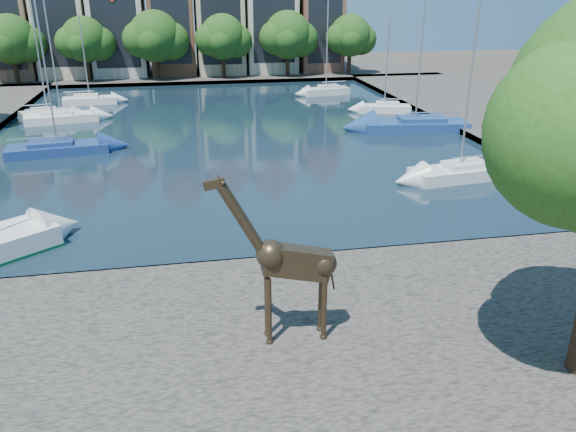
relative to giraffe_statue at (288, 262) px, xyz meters
name	(u,v)px	position (x,y,z in m)	size (l,w,h in m)	color
ground	(274,266)	(0.52, 5.87, -3.15)	(160.00, 160.00, 0.00)	#38332B
water_basin	(226,131)	(0.52, 29.87, -3.11)	(38.00, 50.00, 0.08)	black
near_quay	(312,363)	(0.52, -1.13, -2.90)	(50.00, 14.00, 0.50)	#545049
far_quay	(206,74)	(0.52, 61.87, -2.90)	(60.00, 16.00, 0.50)	#545049
right_quay	(510,117)	(25.52, 29.87, -2.90)	(14.00, 52.00, 0.50)	#545049
townhouse_west_end	(11,19)	(-22.48, 61.86, 4.21)	(5.44, 9.18, 14.93)	#855E48
townhouse_west_mid	(62,10)	(-16.48, 61.86, 5.09)	(5.94, 9.18, 16.79)	beige
townhouse_west_inner	(118,18)	(-9.98, 61.86, 4.20)	(6.43, 9.18, 15.15)	beige
townhouse_center	(170,9)	(-3.48, 61.86, 5.22)	(5.44, 9.18, 16.93)	brown
townhouse_east_inner	(218,14)	(2.52, 61.86, 4.58)	(5.94, 9.18, 15.79)	tan
townhouse_east_mid	(268,10)	(9.02, 61.86, 4.96)	(6.43, 9.18, 16.65)	beige
townhouse_east_end	(317,18)	(15.52, 61.86, 3.96)	(5.44, 9.18, 14.43)	brown
far_tree_far_west	(12,41)	(-21.37, 56.36, 2.03)	(7.28, 5.60, 7.68)	#332114
far_tree_west	(85,41)	(-13.38, 56.36, 1.93)	(6.76, 5.20, 7.36)	#332114
far_tree_mid_west	(156,38)	(-5.37, 56.36, 2.14)	(7.80, 6.00, 8.00)	#332114
far_tree_mid_east	(223,38)	(2.62, 56.36, 1.98)	(7.02, 5.40, 7.52)	#332114
far_tree_east	(288,36)	(10.63, 56.36, 2.09)	(7.54, 5.80, 7.84)	#332114
far_tree_far_east	(351,37)	(18.62, 56.36, 1.93)	(6.76, 5.20, 7.36)	#332114
giraffe_statue	(288,262)	(0.00, 0.00, 0.00)	(3.77, 0.69, 5.39)	#34281A
sailboat_left_b	(58,147)	(-11.48, 25.29, -2.57)	(6.91, 3.22, 10.85)	navy
sailboat_left_c	(61,116)	(-13.05, 35.67, -2.53)	(6.24, 3.22, 10.86)	white
sailboat_left_d	(48,112)	(-14.48, 37.30, -2.50)	(4.98, 2.60, 10.22)	silver
sailboat_left_e	(90,99)	(-11.78, 43.76, -2.54)	(5.26, 2.25, 8.37)	white
sailboat_right_a	(460,170)	(13.29, 14.95, -2.49)	(6.24, 2.89, 11.34)	silver
sailboat_right_b	(415,123)	(15.52, 27.23, -2.48)	(8.60, 3.94, 13.06)	navy
sailboat_right_c	(384,107)	(15.52, 34.48, -2.54)	(4.99, 2.74, 8.36)	silver
sailboat_right_d	(326,89)	(12.52, 44.52, -2.48)	(5.18, 2.47, 9.94)	beige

